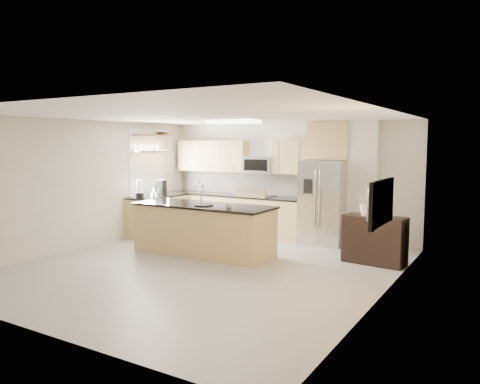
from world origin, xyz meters
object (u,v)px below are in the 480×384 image
Objects in this scene: microwave at (259,165)px; flower_vase at (369,195)px; refrigerator at (324,202)px; blender at (140,190)px; cup at (229,206)px; bowl at (162,133)px; range at (257,215)px; platter at (203,205)px; island at (203,229)px; credenza at (374,240)px; kettle at (154,191)px; coffee_maker at (161,188)px; television at (373,202)px.

microwave reaches higher than flower_vase.
blender is (-3.73, -1.60, 0.20)m from refrigerator.
bowl is (-2.95, 1.68, 1.37)m from cup.
range reaches higher than platter.
refrigerator is 0.64× the size of island.
microwave reaches higher than credenza.
coffee_maker is at bearing 102.29° from kettle.
island is at bearing -90.38° from range.
kettle is at bearing -69.30° from bowl.
platter is at bearing -15.01° from blender.
refrigerator is 5.08× the size of bowl.
credenza is at bearing 5.46° from blender.
cup is 2.93m from kettle.
microwave is 2.14× the size of coffee_maker.
cup reaches higher than credenza.
platter is (0.08, -0.12, 0.49)m from island.
microwave reaches higher than refrigerator.
credenza is (3.03, -1.16, -0.04)m from range.
refrigerator is at bearing 12.83° from coffee_maker.
refrigerator is at bearing -1.60° from range.
blender reaches higher than platter.
credenza is (3.04, 0.95, -0.06)m from island.
island is 2.20m from blender.
island is 3.28m from bowl.
flower_vase is at bearing 0.10° from kettle.
island is at bearing -129.15° from refrigerator.
refrigerator is at bearing 137.40° from flower_vase.
bowl is (-0.23, 0.60, 1.34)m from kettle.
refrigerator reaches higher than island.
bowl is 6.36m from television.
platter is (0.07, -2.34, -0.66)m from microwave.
coffee_maker is (-0.07, 0.32, 0.05)m from kettle.
refrigerator is at bearing -5.86° from microwave.
blender is at bearing -141.60° from range.
island reaches higher than coffee_maker.
television is at bearing -73.07° from flower_vase.
bowl is at bearing 66.60° from television.
coffee_maker is at bearing -153.91° from microwave.
platter is 2.32m from kettle.
microwave reaches higher than island.
cup is at bearing -8.11° from platter.
kettle is 4.96m from flower_vase.
coffee_maker reaches higher than credenza.
cup is (0.71, -0.21, 0.53)m from island.
television is at bearing -16.46° from island.
blender is at bearing -175.08° from flower_vase.
bowl reaches higher than range.
blender is at bearing -156.83° from refrigerator.
refrigerator is 5.02× the size of coffee_maker.
island reaches higher than kettle.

